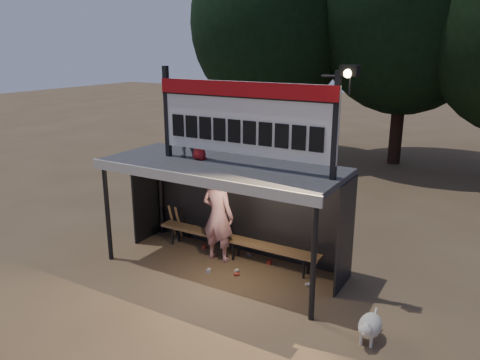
{
  "coord_description": "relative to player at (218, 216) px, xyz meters",
  "views": [
    {
      "loc": [
        4.96,
        -7.75,
        4.61
      ],
      "look_at": [
        0.2,
        0.4,
        1.9
      ],
      "focal_mm": 35.0,
      "sensor_mm": 36.0,
      "label": 1
    }
  ],
  "objects": [
    {
      "name": "tree_left",
      "position": [
        -3.69,
        9.69,
        4.49
      ],
      "size": [
        6.46,
        6.46,
        9.27
      ],
      "color": "black",
      "rests_on": "ground"
    },
    {
      "name": "scoreboard_assembly",
      "position": [
        0.86,
        -0.32,
        2.3
      ],
      "size": [
        4.1,
        0.27,
        1.99
      ],
      "color": "black",
      "rests_on": "dugout_shelter"
    },
    {
      "name": "ground",
      "position": [
        0.31,
        -0.31,
        -1.03
      ],
      "size": [
        80.0,
        80.0,
        0.0
      ],
      "primitive_type": "plane",
      "color": "brown",
      "rests_on": "ground"
    },
    {
      "name": "bats",
      "position": [
        -1.5,
        0.51,
        -0.6
      ],
      "size": [
        0.48,
        0.33,
        0.84
      ],
      "color": "olive",
      "rests_on": "ground"
    },
    {
      "name": "dugout_shelter",
      "position": [
        0.31,
        -0.07,
        0.82
      ],
      "size": [
        5.1,
        2.08,
        2.32
      ],
      "color": "#38373A",
      "rests_on": "ground"
    },
    {
      "name": "child_b",
      "position": [
        -0.28,
        -0.24,
        1.71
      ],
      "size": [
        0.45,
        0.34,
        0.83
      ],
      "primitive_type": "imported",
      "rotation": [
        0.0,
        0.0,
        2.94
      ],
      "color": "#AB1A1D",
      "rests_on": "dugout_shelter"
    },
    {
      "name": "tree_mid",
      "position": [
        1.31,
        11.19,
        5.14
      ],
      "size": [
        7.22,
        7.22,
        10.36
      ],
      "color": "black",
      "rests_on": "ground"
    },
    {
      "name": "bench",
      "position": [
        0.31,
        0.24,
        -0.6
      ],
      "size": [
        4.0,
        0.35,
        0.48
      ],
      "color": "olive",
      "rests_on": "ground"
    },
    {
      "name": "litter",
      "position": [
        0.43,
        -0.02,
        -0.99
      ],
      "size": [
        3.73,
        1.25,
        0.08
      ],
      "color": "#AC2F1D",
      "rests_on": "ground"
    },
    {
      "name": "child_a",
      "position": [
        -0.68,
        -0.16,
        1.77
      ],
      "size": [
        0.58,
        0.54,
        0.95
      ],
      "primitive_type": "imported",
      "rotation": [
        0.0,
        0.0,
        3.65
      ],
      "color": "gray",
      "rests_on": "dugout_shelter"
    },
    {
      "name": "player",
      "position": [
        0.0,
        0.0,
        0.0
      ],
      "size": [
        0.75,
        0.49,
        2.06
      ],
      "primitive_type": "imported",
      "rotation": [
        0.0,
        0.0,
        3.14
      ],
      "color": "silver",
      "rests_on": "ground"
    },
    {
      "name": "dog",
      "position": [
        3.75,
        -1.34,
        -0.75
      ],
      "size": [
        0.36,
        0.81,
        0.49
      ],
      "color": "silver",
      "rests_on": "ground"
    }
  ]
}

